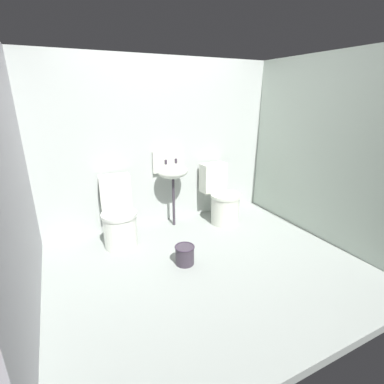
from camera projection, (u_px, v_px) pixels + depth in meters
The scene contains 8 objects.
ground_plane at pixel (204, 265), 2.99m from camera, with size 3.50×2.74×0.08m, color gray.
wall_back at pixel (161, 145), 3.66m from camera, with size 3.50×0.10×2.13m, color #B1B8B3.
wall_left at pixel (7, 185), 2.04m from camera, with size 0.10×2.54×2.13m, color #B3B1B9.
wall_right at pixel (318, 149), 3.37m from camera, with size 0.10×2.54×2.13m, color #ACBBAE.
toilet_left at pixel (119, 218), 3.28m from camera, with size 0.45×0.63×0.78m.
toilet_right at pixel (221, 199), 3.86m from camera, with size 0.43×0.62×0.78m.
sink at pixel (172, 171), 3.61m from camera, with size 0.42×0.35×0.99m.
bucket at pixel (185, 254), 2.92m from camera, with size 0.21×0.21×0.21m.
Camera 1 is at (-1.24, -2.24, 1.69)m, focal length 26.20 mm.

